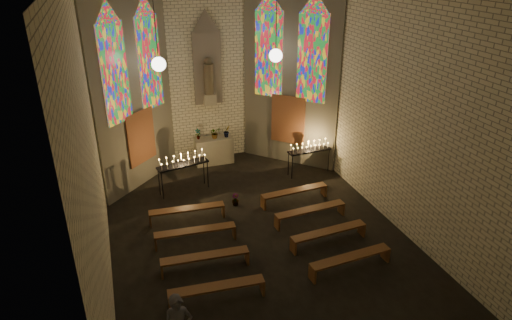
{
  "coord_description": "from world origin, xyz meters",
  "views": [
    {
      "loc": [
        -3.48,
        -9.87,
        7.45
      ],
      "look_at": [
        0.18,
        1.01,
        2.05
      ],
      "focal_mm": 32.0,
      "sensor_mm": 36.0,
      "label": 1
    }
  ],
  "objects_px": {
    "aisle_flower_pot": "(235,200)",
    "votive_stand_left": "(183,162)",
    "altar": "(214,150)",
    "votive_stand_right": "(309,148)"
  },
  "relations": [
    {
      "from": "altar",
      "to": "votive_stand_right",
      "type": "bearing_deg",
      "value": -33.26
    },
    {
      "from": "aisle_flower_pot",
      "to": "votive_stand_left",
      "type": "bearing_deg",
      "value": 133.4
    },
    {
      "from": "aisle_flower_pot",
      "to": "votive_stand_right",
      "type": "bearing_deg",
      "value": 22.86
    },
    {
      "from": "aisle_flower_pot",
      "to": "votive_stand_left",
      "type": "distance_m",
      "value": 2.16
    },
    {
      "from": "altar",
      "to": "votive_stand_right",
      "type": "distance_m",
      "value": 3.62
    },
    {
      "from": "votive_stand_left",
      "to": "aisle_flower_pot",
      "type": "bearing_deg",
      "value": -57.91
    },
    {
      "from": "altar",
      "to": "votive_stand_right",
      "type": "relative_size",
      "value": 0.88
    },
    {
      "from": "aisle_flower_pot",
      "to": "votive_stand_left",
      "type": "xyz_separation_m",
      "value": [
        -1.36,
        1.43,
        0.87
      ]
    },
    {
      "from": "votive_stand_right",
      "to": "votive_stand_left",
      "type": "bearing_deg",
      "value": 174.64
    },
    {
      "from": "altar",
      "to": "votive_stand_left",
      "type": "xyz_separation_m",
      "value": [
        -1.48,
        -1.85,
        0.57
      ]
    }
  ]
}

